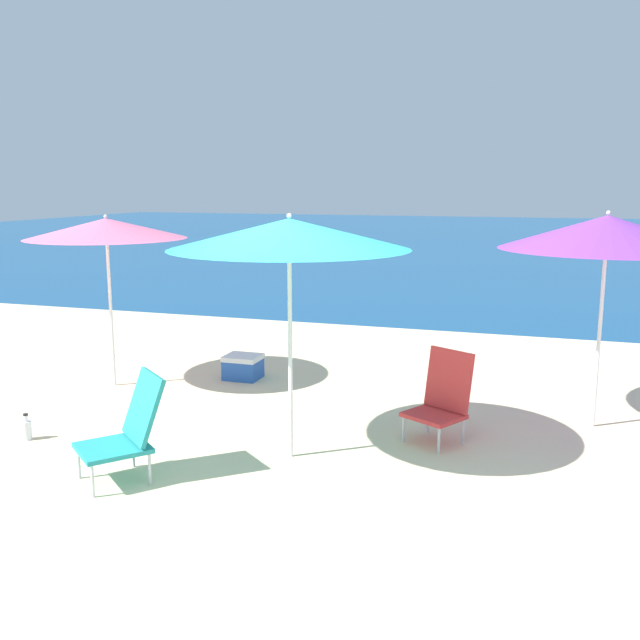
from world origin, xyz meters
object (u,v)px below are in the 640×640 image
at_px(beach_umbrella_pink, 106,229).
at_px(beach_chair_red, 442,396).
at_px(beach_umbrella_purple, 607,233).
at_px(water_bottle, 27,429).
at_px(cooler_box, 243,367).
at_px(beach_chair_teal, 128,428).
at_px(beach_umbrella_teal, 289,234).

distance_m(beach_umbrella_pink, beach_chair_red, 4.15).
distance_m(beach_umbrella_purple, beach_chair_red, 2.13).
relative_size(beach_chair_red, water_bottle, 3.35).
bearing_deg(beach_chair_red, cooler_box, -178.23).
xyz_separation_m(beach_umbrella_pink, cooler_box, (1.30, 0.72, -1.66)).
bearing_deg(cooler_box, beach_umbrella_pink, -150.91).
xyz_separation_m(beach_umbrella_purple, beach_umbrella_pink, (-5.20, -0.20, -0.05)).
bearing_deg(beach_chair_red, water_bottle, -132.59).
distance_m(beach_umbrella_purple, beach_chair_teal, 4.54).
distance_m(beach_umbrella_purple, beach_umbrella_pink, 5.20).
bearing_deg(beach_umbrella_pink, beach_chair_red, -9.14).
bearing_deg(beach_umbrella_pink, water_bottle, -81.31).
bearing_deg(beach_umbrella_pink, beach_umbrella_purple, 2.24).
xyz_separation_m(beach_umbrella_teal, beach_umbrella_purple, (2.50, 1.62, -0.04)).
bearing_deg(beach_umbrella_teal, water_bottle, -171.36).
height_order(beach_chair_teal, cooler_box, beach_chair_teal).
bearing_deg(beach_chair_red, beach_chair_teal, -114.35).
height_order(beach_umbrella_purple, beach_umbrella_pink, beach_umbrella_purple).
relative_size(beach_umbrella_teal, beach_chair_teal, 2.48).
bearing_deg(beach_umbrella_pink, beach_chair_teal, -53.63).
height_order(beach_umbrella_teal, water_bottle, beach_umbrella_teal).
bearing_deg(beach_umbrella_purple, beach_chair_teal, -145.42).
bearing_deg(beach_umbrella_teal, cooler_box, 123.25).
xyz_separation_m(beach_umbrella_teal, beach_umbrella_pink, (-2.70, 1.42, -0.09)).
bearing_deg(water_bottle, beach_umbrella_pink, 98.69).
relative_size(beach_umbrella_teal, beach_umbrella_pink, 1.05).
bearing_deg(beach_umbrella_purple, beach_chair_red, -148.29).
relative_size(beach_umbrella_pink, beach_chair_red, 2.38).
height_order(beach_chair_red, cooler_box, beach_chair_red).
distance_m(beach_umbrella_teal, beach_chair_teal, 1.99).
height_order(beach_umbrella_pink, water_bottle, beach_umbrella_pink).
bearing_deg(beach_umbrella_purple, cooler_box, 172.41).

